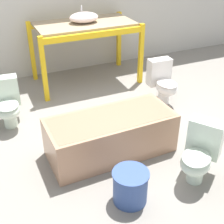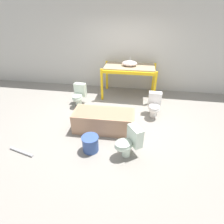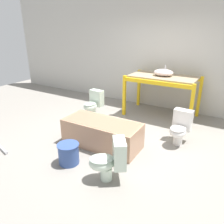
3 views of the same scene
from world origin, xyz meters
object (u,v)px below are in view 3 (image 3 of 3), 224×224
at_px(toilet_far, 93,103).
at_px(toilet_extra, 180,127).
at_px(bucket_white, 69,153).
at_px(toilet_near, 110,160).
at_px(bathtub_main, 102,132).
at_px(sink_basin, 163,73).

distance_m(toilet_far, toilet_extra, 2.27).
relative_size(toilet_far, bucket_white, 1.80).
relative_size(toilet_far, toilet_extra, 1.00).
relative_size(toilet_extra, bucket_white, 1.80).
bearing_deg(bucket_white, toilet_near, -0.00).
xyz_separation_m(toilet_near, toilet_extra, (0.58, 1.64, 0.00)).
distance_m(bathtub_main, toilet_near, 1.03).
relative_size(sink_basin, toilet_far, 0.73).
height_order(sink_basin, toilet_extra, sink_basin).
bearing_deg(bathtub_main, toilet_far, 130.58).
relative_size(sink_basin, toilet_near, 0.73).
distance_m(toilet_near, bucket_white, 0.82).
bearing_deg(toilet_near, bucket_white, -124.99).
relative_size(sink_basin, bucket_white, 1.31).
height_order(sink_basin, toilet_near, sink_basin).
distance_m(bathtub_main, toilet_extra, 1.50).
xyz_separation_m(bathtub_main, toilet_far, (-1.01, 1.13, 0.06)).
height_order(toilet_near, toilet_extra, same).
xyz_separation_m(toilet_near, bucket_white, (-0.80, 0.00, -0.16)).
xyz_separation_m(toilet_near, toilet_far, (-1.68, 1.92, 0.00)).
xyz_separation_m(toilet_far, bucket_white, (0.87, -1.92, -0.16)).
xyz_separation_m(sink_basin, toilet_far, (-1.44, -0.92, -0.77)).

